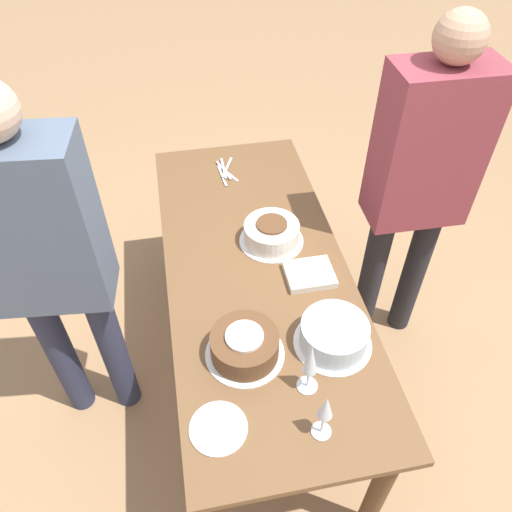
% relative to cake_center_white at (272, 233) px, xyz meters
% --- Properties ---
extents(ground_plane, '(12.00, 12.00, 0.00)m').
position_rel_cake_center_white_xyz_m(ground_plane, '(0.12, -0.09, -0.79)').
color(ground_plane, '#A87F56').
extents(dining_table, '(1.77, 0.72, 0.74)m').
position_rel_cake_center_white_xyz_m(dining_table, '(0.12, -0.09, -0.16)').
color(dining_table, brown).
rests_on(dining_table, ground_plane).
extents(cake_center_white, '(0.27, 0.27, 0.10)m').
position_rel_cake_center_white_xyz_m(cake_center_white, '(0.00, 0.00, 0.00)').
color(cake_center_white, white).
rests_on(cake_center_white, dining_table).
extents(cake_front_chocolate, '(0.27, 0.27, 0.11)m').
position_rel_cake_center_white_xyz_m(cake_front_chocolate, '(0.53, -0.21, 0.00)').
color(cake_front_chocolate, white).
rests_on(cake_front_chocolate, dining_table).
extents(cake_back_decorated, '(0.27, 0.27, 0.10)m').
position_rel_cake_center_white_xyz_m(cake_back_decorated, '(0.55, 0.10, 0.00)').
color(cake_back_decorated, white).
rests_on(cake_back_decorated, dining_table).
extents(wine_glass_near, '(0.07, 0.07, 0.22)m').
position_rel_cake_center_white_xyz_m(wine_glass_near, '(0.69, -0.03, 0.10)').
color(wine_glass_near, silver).
rests_on(wine_glass_near, dining_table).
extents(wine_glass_far, '(0.06, 0.06, 0.20)m').
position_rel_cake_center_white_xyz_m(wine_glass_far, '(0.85, -0.03, 0.09)').
color(wine_glass_far, silver).
rests_on(wine_glass_far, dining_table).
extents(dessert_plate_right, '(0.18, 0.18, 0.01)m').
position_rel_cake_center_white_xyz_m(dessert_plate_right, '(0.78, -0.33, -0.04)').
color(dessert_plate_right, silver).
rests_on(dessert_plate_right, dining_table).
extents(fork_pile, '(0.22, 0.09, 0.01)m').
position_rel_cake_center_white_xyz_m(fork_pile, '(-0.53, -0.12, -0.04)').
color(fork_pile, silver).
rests_on(fork_pile, dining_table).
extents(napkin_stack, '(0.16, 0.19, 0.03)m').
position_rel_cake_center_white_xyz_m(napkin_stack, '(0.23, 0.10, -0.03)').
color(napkin_stack, silver).
rests_on(napkin_stack, dining_table).
extents(person_cutting, '(0.26, 0.42, 1.62)m').
position_rel_cake_center_white_xyz_m(person_cutting, '(0.16, -0.83, 0.18)').
color(person_cutting, '#2D334C').
rests_on(person_cutting, ground_plane).
extents(person_watching, '(0.23, 0.40, 1.64)m').
position_rel_cake_center_white_xyz_m(person_watching, '(-0.01, 0.62, 0.20)').
color(person_watching, '#232328').
rests_on(person_watching, ground_plane).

